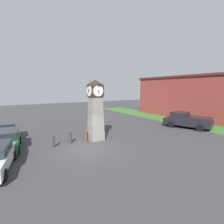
{
  "coord_description": "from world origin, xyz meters",
  "views": [
    {
      "loc": [
        12.34,
        -5.16,
        4.8
      ],
      "look_at": [
        -0.79,
        2.64,
        2.67
      ],
      "focal_mm": 28.0,
      "sensor_mm": 36.0,
      "label": 1
    }
  ],
  "objects": [
    {
      "name": "ground_plane",
      "position": [
        0.0,
        0.0,
        0.0
      ],
      "size": [
        86.15,
        86.15,
        0.0
      ],
      "primitive_type": "plane",
      "color": "#38383A"
    },
    {
      "name": "pickup_truck",
      "position": [
        -0.79,
        13.21,
        0.93
      ],
      "size": [
        5.73,
        3.98,
        1.85
      ],
      "color": "black",
      "rests_on": "ground_plane"
    },
    {
      "name": "car_navy_sedan",
      "position": [
        -6.08,
        -5.58,
        0.8
      ],
      "size": [
        4.02,
        2.0,
        1.59
      ],
      "color": "gold",
      "rests_on": "ground_plane"
    },
    {
      "name": "warehouse_blue_far",
      "position": [
        -6.0,
        23.17,
        3.33
      ],
      "size": [
        17.48,
        12.43,
        6.65
      ],
      "color": "maroon",
      "rests_on": "ground_plane"
    },
    {
      "name": "pedestrian_near_bench",
      "position": [
        -18.83,
        9.68,
        0.98
      ],
      "size": [
        0.29,
        0.43,
        1.71
      ],
      "color": "#264CA5",
      "rests_on": "ground_plane"
    },
    {
      "name": "car_near_tower",
      "position": [
        -3.05,
        -5.5,
        0.76
      ],
      "size": [
        4.63,
        2.15,
        1.5
      ],
      "color": "#19602D",
      "rests_on": "ground_plane"
    },
    {
      "name": "bollard_far_row",
      "position": [
        -1.84,
        -2.25,
        0.53
      ],
      "size": [
        0.23,
        0.23,
        1.04
      ],
      "color": "#333338",
      "rests_on": "ground_plane"
    },
    {
      "name": "bollard_near_tower",
      "position": [
        -2.15,
        0.68,
        0.54
      ],
      "size": [
        0.25,
        0.25,
        1.07
      ],
      "color": "brown",
      "rests_on": "ground_plane"
    },
    {
      "name": "clock_tower",
      "position": [
        -1.97,
        1.59,
        2.74
      ],
      "size": [
        1.57,
        1.48,
        5.51
      ],
      "color": "gray",
      "rests_on": "ground_plane"
    },
    {
      "name": "bollard_mid_row",
      "position": [
        -2.2,
        -0.77,
        0.57
      ],
      "size": [
        0.3,
        0.3,
        1.12
      ],
      "color": "#333338",
      "rests_on": "ground_plane"
    }
  ]
}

